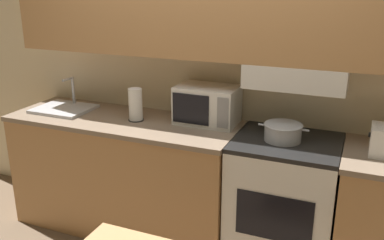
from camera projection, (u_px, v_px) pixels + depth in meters
name	position (u px, v px, depth m)	size (l,w,h in m)	color
ground_plane	(212.00, 220.00, 3.64)	(16.00, 16.00, 0.00)	brown
wall_back	(214.00, 44.00, 3.10)	(5.45, 0.38, 2.55)	beige
lower_counter_main	(126.00, 173.00, 3.44)	(1.81, 0.66, 0.94)	tan
lower_counter_right_stub	(380.00, 222.00, 2.75)	(0.55, 0.66, 0.94)	tan
stove_range	(283.00, 203.00, 2.99)	(0.70, 0.63, 0.94)	white
cooking_pot	(283.00, 132.00, 2.83)	(0.33, 0.26, 0.12)	#B7BABF
microwave	(207.00, 105.00, 3.15)	(0.45, 0.30, 0.28)	white
sink_basin	(64.00, 108.00, 3.50)	(0.44, 0.38, 0.25)	#B7BABF
paper_towel_roll	(136.00, 105.00, 3.22)	(0.12, 0.12, 0.25)	black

